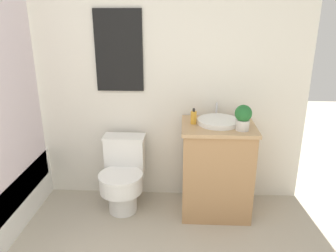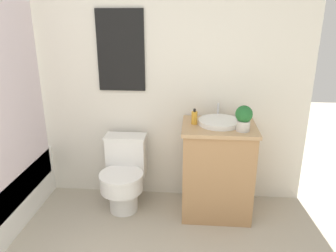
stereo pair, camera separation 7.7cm
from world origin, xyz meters
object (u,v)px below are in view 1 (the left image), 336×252
Objects in this scene: toilet at (123,175)px; soap_bottle at (194,117)px; sink at (218,121)px; potted_plant at (243,117)px.

toilet is 4.92× the size of soap_bottle.
potted_plant reaches higher than sink.
sink is 1.88× the size of potted_plant.
toilet is 1.68× the size of sink.
soap_bottle is at bearing 159.91° from potted_plant.
soap_bottle is at bearing -177.72° from sink.
sink reaches higher than toilet.
sink is (0.83, 0.02, 0.52)m from toilet.
toilet is 0.83m from soap_bottle.
soap_bottle reaches higher than sink.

